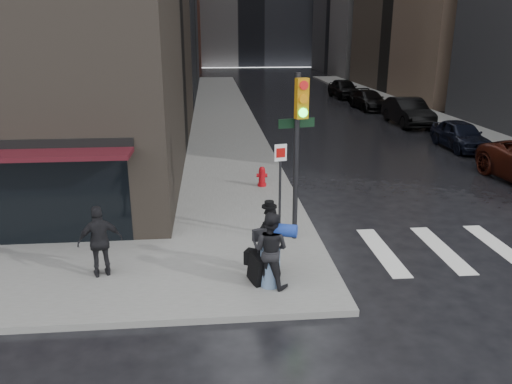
# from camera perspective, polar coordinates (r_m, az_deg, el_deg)

# --- Properties ---
(ground) EXTENTS (140.00, 140.00, 0.00)m
(ground) POSITION_cam_1_polar(r_m,az_deg,el_deg) (11.90, -0.51, -9.46)
(ground) COLOR black
(ground) RESTS_ON ground
(sidewalk_left) EXTENTS (4.00, 50.00, 0.15)m
(sidewalk_left) POSITION_cam_1_polar(r_m,az_deg,el_deg) (37.93, -3.96, 9.66)
(sidewalk_left) COLOR slate
(sidewalk_left) RESTS_ON ground
(sidewalk_right) EXTENTS (3.00, 50.00, 0.15)m
(sidewalk_right) POSITION_cam_1_polar(r_m,az_deg,el_deg) (40.55, 15.76, 9.57)
(sidewalk_right) COLOR slate
(sidewalk_right) RESTS_ON ground
(man_overcoat) EXTENTS (0.88, 1.15, 1.77)m
(man_overcoat) POSITION_cam_1_polar(r_m,az_deg,el_deg) (11.28, 1.23, -6.05)
(man_overcoat) COLOR black
(man_overcoat) RESTS_ON ground
(man_jeans) EXTENTS (1.15, 1.06, 1.70)m
(man_jeans) POSITION_cam_1_polar(r_m,az_deg,el_deg) (10.78, 1.64, -6.57)
(man_jeans) COLOR black
(man_jeans) RESTS_ON ground
(man_greycoat) EXTENTS (1.06, 0.67, 1.67)m
(man_greycoat) POSITION_cam_1_polar(r_m,az_deg,el_deg) (11.75, -17.38, -5.39)
(man_greycoat) COLOR black
(man_greycoat) RESTS_ON ground
(traffic_light) EXTENTS (1.07, 0.60, 4.36)m
(traffic_light) POSITION_cam_1_polar(r_m,az_deg,el_deg) (12.63, 4.71, 6.39)
(traffic_light) COLOR black
(traffic_light) RESTS_ON ground
(fire_hydrant) EXTENTS (0.41, 0.31, 0.72)m
(fire_hydrant) POSITION_cam_1_polar(r_m,az_deg,el_deg) (17.92, 0.69, 1.69)
(fire_hydrant) COLOR #B00A12
(fire_hydrant) RESTS_ON ground
(parked_car_1) EXTENTS (1.66, 4.06, 1.38)m
(parked_car_1) POSITION_cam_1_polar(r_m,az_deg,el_deg) (26.25, 22.32, 6.05)
(parked_car_1) COLOR black
(parked_car_1) RESTS_ON ground
(parked_car_2) EXTENTS (1.73, 4.94, 1.63)m
(parked_car_2) POSITION_cam_1_polar(r_m,az_deg,el_deg) (32.10, 16.97, 8.78)
(parked_car_2) COLOR black
(parked_car_2) RESTS_ON ground
(parked_car_3) EXTENTS (2.20, 4.75, 1.34)m
(parked_car_3) POSITION_cam_1_polar(r_m,az_deg,el_deg) (38.14, 12.78, 10.22)
(parked_car_3) COLOR black
(parked_car_3) RESTS_ON ground
(parked_car_4) EXTENTS (2.08, 4.76, 1.60)m
(parked_car_4) POSITION_cam_1_polar(r_m,az_deg,el_deg) (44.36, 10.02, 11.57)
(parked_car_4) COLOR black
(parked_car_4) RESTS_ON ground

